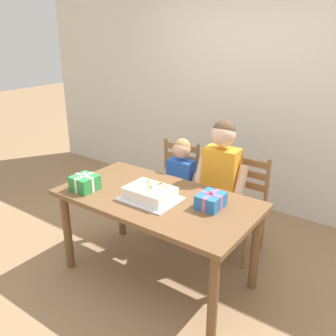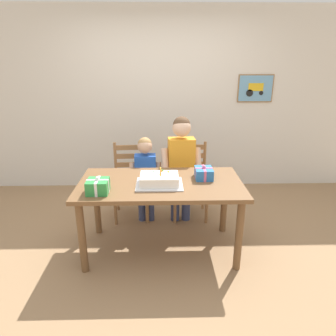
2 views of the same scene
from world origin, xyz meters
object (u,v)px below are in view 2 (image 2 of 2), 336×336
Objects in this scene: chair_left at (131,181)px; chair_right at (190,180)px; child_younger at (145,172)px; birthday_cake at (159,180)px; gift_box_red_large at (204,173)px; gift_box_beside_cake at (98,186)px; dining_table at (161,191)px; child_older at (181,160)px.

chair_left is 0.73m from chair_right.
child_younger reaches higher than chair_left.
birthday_cake is 0.47m from gift_box_red_large.
gift_box_beside_cake is at bearing -100.81° from chair_left.
chair_left is 1.00× the size of chair_right.
child_younger is (-0.54, -0.15, 0.17)m from chair_right.
chair_right is at bearing 15.67° from child_younger.
gift_box_red_large is (0.43, 0.09, 0.15)m from dining_table.
gift_box_red_large is at bearing -69.86° from child_older.
dining_table is 1.73× the size of chair_left.
child_younger is (-0.18, 0.61, -0.02)m from dining_table.
gift_box_beside_cake is at bearing -114.13° from child_younger.
chair_left is 0.30m from child_younger.
chair_right is 0.71× the size of child_older.
child_older reaches higher than chair_right.
dining_table is at bearing -111.53° from child_older.
child_older reaches higher than child_younger.
gift_box_red_large is 1.09× the size of gift_box_beside_cake.
birthday_cake is 2.25× the size of gift_box_beside_cake.
gift_box_red_large reaches higher than dining_table.
gift_box_beside_cake is (-0.99, -0.33, 0.01)m from gift_box_red_large.
dining_table is 0.87m from chair_left.
chair_right is (0.92, 1.00, -0.35)m from gift_box_beside_cake.
birthday_cake reaches higher than chair_left.
gift_box_red_large is at bearing -40.10° from chair_left.
dining_table is 0.64m from child_younger.
child_older reaches higher than chair_left.
dining_table is 1.24× the size of child_older.
child_older is at bearing -0.07° from child_younger.
chair_right is 0.59m from child_younger.
birthday_cake is 0.97m from chair_left.
child_younger is (0.19, -0.15, 0.17)m from chair_left.
chair_right is (0.38, 0.83, -0.34)m from birthday_cake.
birthday_cake is 0.48× the size of chair_left.
dining_table is at bearing -73.85° from child_younger.
child_older is (-0.12, -0.15, 0.32)m from chair_right.
birthday_cake reaches higher than gift_box_beside_cake.
chair_left is (-0.36, 0.83, -0.34)m from birthday_cake.
gift_box_red_large is 0.56m from child_older.
child_older is at bearing 46.69° from gift_box_beside_cake.
dining_table is 3.62× the size of birthday_cake.
chair_right is at bearing 65.74° from birthday_cake.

